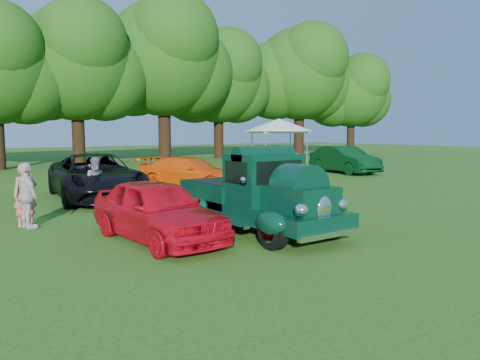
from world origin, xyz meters
TOP-DOWN VIEW (x-y plane):
  - ground at (0.00, 0.00)m, footprint 120.00×120.00m
  - hero_pickup at (0.10, 0.09)m, footprint 2.15×4.63m
  - red_convertible at (-2.21, 0.55)m, footprint 1.81×3.95m
  - back_car_black at (-1.32, 7.32)m, footprint 3.22×5.83m
  - back_car_orange at (2.77, 8.10)m, footprint 3.79×4.68m
  - back_car_blue at (6.24, 7.99)m, footprint 3.52×5.10m
  - back_car_green at (12.99, 9.23)m, footprint 2.23×4.69m
  - spectator_pink at (-4.19, 3.79)m, footprint 0.57×0.38m
  - spectator_grey at (-1.84, 5.59)m, footprint 0.88×0.77m
  - spectator_white at (-4.21, 3.48)m, footprint 0.58×0.99m
  - canopy_tent at (11.12, 12.58)m, footprint 5.11×5.11m
  - tree_line at (-0.01, 23.73)m, footprint 63.68×9.61m

SIDE VIEW (x-z plane):
  - ground at x=0.00m, z-range 0.00..0.00m
  - back_car_orange at x=2.77m, z-range 0.00..1.27m
  - red_convertible at x=-2.21m, z-range 0.00..1.31m
  - back_car_green at x=12.99m, z-range 0.00..1.48m
  - spectator_pink at x=-4.19m, z-range 0.00..1.53m
  - spectator_grey at x=-1.84m, z-range 0.00..1.53m
  - back_car_black at x=-1.32m, z-range 0.00..1.54m
  - hero_pickup at x=0.10m, z-range -0.12..1.69m
  - spectator_white at x=-4.21m, z-range 0.00..1.58m
  - back_car_blue at x=6.24m, z-range 0.00..1.61m
  - canopy_tent at x=11.12m, z-range 1.11..4.13m
  - tree_line at x=-0.01m, z-range 0.94..12.78m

